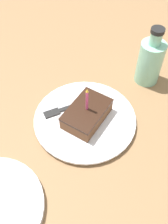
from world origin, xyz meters
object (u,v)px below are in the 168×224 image
(plate, at_px, (84,118))
(bottle, at_px, (150,61))
(cake_slice, at_px, (87,114))
(fork, at_px, (69,107))

(plate, bearing_deg, bottle, 72.33)
(plate, relative_size, cake_slice, 2.10)
(plate, relative_size, bottle, 1.52)
(fork, bearing_deg, plate, -6.12)
(fork, relative_size, bottle, 0.84)
(plate, xyz_separation_m, fork, (-0.05, 0.01, 0.01))
(plate, distance_m, cake_slice, 0.03)
(plate, height_order, cake_slice, cake_slice)
(cake_slice, bearing_deg, fork, 172.95)
(plate, distance_m, fork, 0.06)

